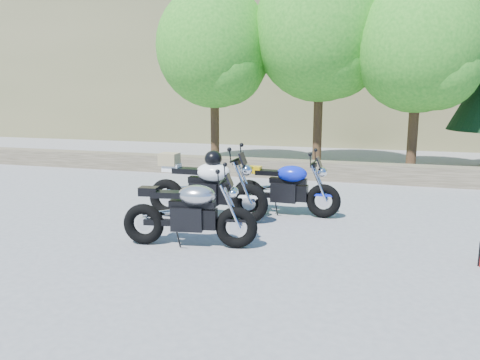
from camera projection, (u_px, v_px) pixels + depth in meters
The scene contains 9 objects.
ground at pixel (212, 232), 8.06m from camera, with size 90.00×90.00×0.00m, color slate.
stone_wall at pixel (278, 169), 13.20m from camera, with size 22.00×0.55×0.50m, color brown.
hillside at pixel (390, 16), 32.20m from camera, with size 80.00×30.00×15.00m, color #676740.
tree_decid_left at pixel (217, 52), 14.78m from camera, with size 3.67×3.67×5.62m.
tree_decid_mid at pixel (324, 36), 14.15m from camera, with size 4.08×4.08×6.24m.
tree_decid_right at pixel (423, 51), 12.91m from camera, with size 3.54×3.54×5.41m.
silver_bike at pixel (190, 214), 7.26m from camera, with size 2.14×0.68×1.08m.
white_bike at pixel (206, 186), 8.78m from camera, with size 2.39×0.76×1.32m.
blue_bike at pixel (286, 189), 9.12m from camera, with size 2.16×0.68×1.08m.
Camera 1 is at (2.66, -7.30, 2.39)m, focal length 35.00 mm.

